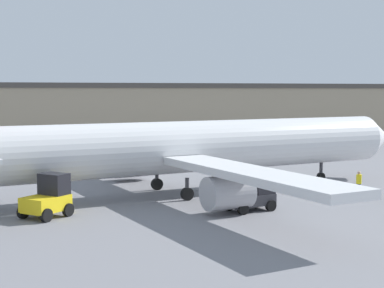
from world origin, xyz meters
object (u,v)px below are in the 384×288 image
airplane (180,148)px  pushback_tug (253,196)px  ground_crew_worker (359,182)px  baggage_tug (48,198)px

airplane → pushback_tug: 8.04m
airplane → ground_crew_worker: size_ratio=23.47×
ground_crew_worker → pushback_tug: pushback_tug is taller
baggage_tug → ground_crew_worker: bearing=-40.2°
ground_crew_worker → pushback_tug: bearing=94.5°
baggage_tug → pushback_tug: baggage_tug is taller
airplane → ground_crew_worker: (12.37, -4.21, -2.48)m
airplane → ground_crew_worker: 13.30m
airplane → baggage_tug: airplane is taller
airplane → baggage_tug: (-9.74, -5.32, -2.26)m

